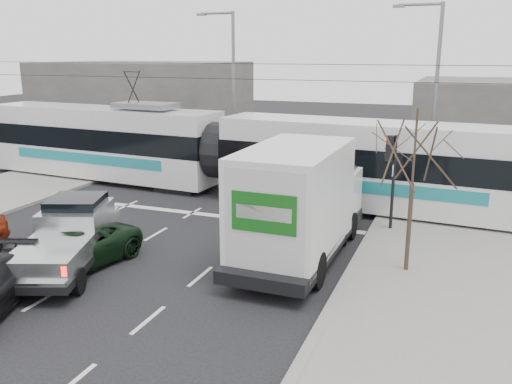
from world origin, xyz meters
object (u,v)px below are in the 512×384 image
(box_truck, at_px, (300,203))
(navy_pickup, at_px, (315,203))
(bare_tree, at_px, (414,154))
(street_lamp_far, at_px, (231,80))
(street_lamp_near, at_px, (432,86))
(silver_pickup, at_px, (71,235))
(tram, at_px, (221,152))
(green_car, at_px, (69,249))
(traffic_signal, at_px, (391,162))

(box_truck, xyz_separation_m, navy_pickup, (-0.33, 3.32, -0.89))
(bare_tree, height_order, street_lamp_far, street_lamp_far)
(street_lamp_near, relative_size, silver_pickup, 1.49)
(tram, bearing_deg, silver_pickup, -89.80)
(street_lamp_far, xyz_separation_m, box_truck, (8.29, -13.43, -3.19))
(street_lamp_far, bearing_deg, street_lamp_near, -9.87)
(green_car, bearing_deg, box_truck, 38.27)
(street_lamp_near, bearing_deg, navy_pickup, -113.61)
(traffic_signal, relative_size, silver_pickup, 0.60)
(traffic_signal, xyz_separation_m, green_car, (-8.92, -7.45, -2.07))
(silver_pickup, height_order, navy_pickup, navy_pickup)
(street_lamp_far, height_order, green_car, street_lamp_far)
(traffic_signal, distance_m, silver_pickup, 11.66)
(silver_pickup, height_order, box_truck, box_truck)
(box_truck, bearing_deg, green_car, -150.91)
(street_lamp_near, xyz_separation_m, navy_pickup, (-3.55, -8.11, -4.08))
(tram, relative_size, navy_pickup, 5.37)
(street_lamp_near, bearing_deg, green_car, -123.13)
(street_lamp_far, distance_m, silver_pickup, 17.17)
(navy_pickup, bearing_deg, box_truck, -102.63)
(bare_tree, relative_size, navy_pickup, 0.95)
(green_car, bearing_deg, bare_tree, 28.97)
(traffic_signal, height_order, tram, tram)
(street_lamp_near, xyz_separation_m, box_truck, (-3.21, -11.43, -3.19))
(tram, relative_size, box_truck, 3.62)
(box_truck, xyz_separation_m, green_car, (-6.55, -3.52, -1.25))
(bare_tree, xyz_separation_m, tram, (-9.54, 7.14, -1.75))
(traffic_signal, bearing_deg, street_lamp_far, 138.28)
(bare_tree, distance_m, navy_pickup, 5.81)
(box_truck, distance_m, green_car, 7.54)
(traffic_signal, xyz_separation_m, street_lamp_far, (-10.66, 9.50, 2.37))
(traffic_signal, distance_m, tram, 9.01)
(navy_pickup, bearing_deg, bare_tree, -59.82)
(traffic_signal, distance_m, green_car, 11.81)
(tram, relative_size, green_car, 5.84)
(street_lamp_far, relative_size, green_car, 1.86)
(street_lamp_near, relative_size, navy_pickup, 1.70)
(traffic_signal, relative_size, green_car, 0.74)
(tram, distance_m, silver_pickup, 10.33)
(bare_tree, relative_size, tram, 0.18)
(bare_tree, bearing_deg, silver_pickup, -163.07)
(silver_pickup, bearing_deg, traffic_signal, 17.81)
(bare_tree, height_order, street_lamp_near, street_lamp_near)
(bare_tree, relative_size, street_lamp_far, 0.56)
(bare_tree, xyz_separation_m, green_car, (-10.05, -3.46, -3.12))
(street_lamp_far, xyz_separation_m, navy_pickup, (7.95, -10.11, -4.08))
(street_lamp_far, height_order, navy_pickup, street_lamp_far)
(bare_tree, bearing_deg, green_car, -161.02)
(traffic_signal, relative_size, navy_pickup, 0.68)
(bare_tree, relative_size, box_truck, 0.64)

